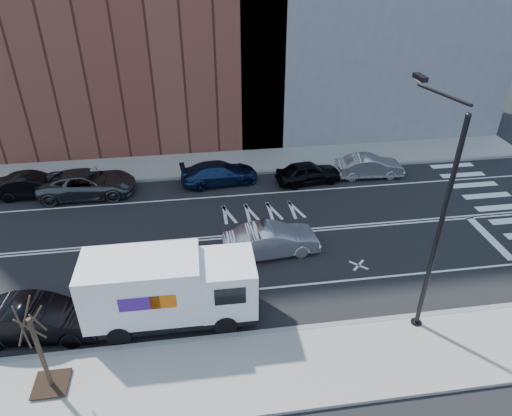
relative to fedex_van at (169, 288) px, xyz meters
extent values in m
plane|color=black|center=(2.85, 5.60, -1.65)|extent=(120.00, 120.00, 0.00)
cube|color=gray|center=(2.85, -3.20, -1.57)|extent=(44.00, 3.60, 0.15)
cube|color=gray|center=(2.85, 14.40, -1.57)|extent=(44.00, 3.60, 0.15)
cube|color=gray|center=(2.85, -1.40, -1.56)|extent=(44.00, 0.25, 0.17)
cube|color=gray|center=(2.85, 12.60, -1.56)|extent=(44.00, 0.25, 0.17)
cylinder|color=black|center=(9.85, -1.80, 2.85)|extent=(0.18, 0.18, 9.00)
cylinder|color=black|center=(9.85, -1.80, -1.55)|extent=(0.44, 0.44, 0.20)
sphere|color=black|center=(9.85, -1.80, 7.30)|extent=(0.20, 0.20, 0.20)
cylinder|color=black|center=(9.85, -0.10, 7.45)|extent=(0.11, 3.49, 0.48)
cube|color=black|center=(9.85, 1.60, 7.55)|extent=(0.25, 0.80, 0.18)
cube|color=#FFF2CC|center=(9.85, 1.60, 7.45)|extent=(0.18, 0.55, 0.03)
cube|color=black|center=(-4.15, -2.80, -1.42)|extent=(1.20, 1.20, 0.04)
cylinder|color=#382B1E|center=(-4.15, -2.80, 0.10)|extent=(0.16, 0.16, 3.20)
cylinder|color=#382B1E|center=(-3.90, -2.80, 1.50)|extent=(0.06, 0.80, 1.44)
cylinder|color=#382B1E|center=(-4.07, -2.56, 1.50)|extent=(0.81, 0.31, 1.19)
cylinder|color=#382B1E|center=(-4.35, -2.65, 1.50)|extent=(0.58, 0.76, 1.50)
cylinder|color=#382B1E|center=(-4.35, -2.95, 1.50)|extent=(0.47, 0.61, 1.37)
cylinder|color=#382B1E|center=(-4.07, -3.04, 1.50)|extent=(0.72, 0.29, 1.13)
cube|color=black|center=(-0.02, 0.00, -1.16)|extent=(6.74, 2.34, 0.33)
cube|color=white|center=(2.36, -0.02, 0.03)|extent=(2.19, 2.35, 2.17)
cube|color=black|center=(3.47, -0.03, 0.36)|extent=(0.09, 2.01, 1.03)
cube|color=black|center=(2.35, -1.20, 0.36)|extent=(1.19, 0.06, 0.76)
cube|color=black|center=(2.38, 1.16, 0.36)|extent=(1.19, 0.06, 0.76)
cube|color=black|center=(3.43, -0.03, -1.05)|extent=(0.18, 2.17, 0.38)
cube|color=white|center=(-1.00, 0.01, 0.25)|extent=(4.58, 2.43, 2.49)
cube|color=#47198C|center=(-1.01, -1.20, 0.41)|extent=(1.52, 0.04, 0.60)
cube|color=orange|center=(-0.14, -1.21, 0.41)|extent=(0.98, 0.03, 0.60)
cube|color=#47198C|center=(-0.98, 1.22, 0.41)|extent=(1.52, 0.04, 0.60)
cube|color=orange|center=(-0.12, 1.22, 0.41)|extent=(0.98, 0.03, 0.60)
cylinder|color=black|center=(2.14, -1.11, -1.19)|extent=(0.91, 0.31, 0.91)
cylinder|color=black|center=(2.16, 1.06, -1.19)|extent=(0.91, 0.31, 0.91)
cylinder|color=black|center=(-1.98, -1.06, -1.19)|extent=(0.91, 0.31, 0.91)
cylinder|color=black|center=(-1.96, 1.10, -1.19)|extent=(0.91, 0.31, 0.91)
imported|color=black|center=(-8.35, 11.62, -0.93)|extent=(4.36, 1.57, 1.43)
imported|color=#44474B|center=(-5.15, 11.28, -0.87)|extent=(5.66, 2.65, 1.57)
imported|color=#16274D|center=(2.85, 11.69, -0.95)|extent=(5.03, 2.49, 1.40)
imported|color=black|center=(8.45, 10.97, -0.95)|extent=(4.28, 2.16, 1.40)
imported|color=#A3A3A8|center=(12.59, 11.23, -0.94)|extent=(4.38, 1.68, 1.43)
imported|color=silver|center=(4.85, 3.89, -0.88)|extent=(4.79, 2.06, 1.54)
imported|color=black|center=(-5.16, -0.11, -0.84)|extent=(5.04, 2.12, 1.62)
camera|label=1|loc=(1.47, -14.16, 12.15)|focal=32.00mm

